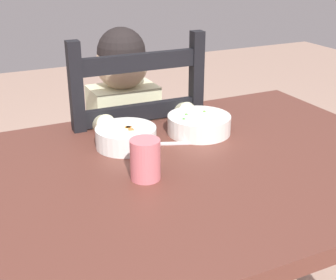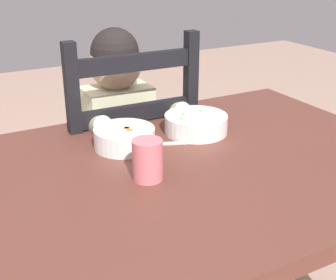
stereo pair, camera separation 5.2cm
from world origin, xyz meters
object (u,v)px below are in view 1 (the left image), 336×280
dining_table (161,206)px  dining_chair (128,173)px  bowl_of_carrots (126,136)px  child_figure (127,127)px  spoon (155,143)px  drinking_cup (145,159)px  bowl_of_peas (199,124)px

dining_table → dining_chair: dining_chair is taller
bowl_of_carrots → dining_chair: bearing=69.8°
child_figure → spoon: (-0.04, -0.32, 0.07)m
child_figure → drinking_cup: child_figure is taller
bowl_of_peas → drinking_cup: bearing=-142.0°
child_figure → bowl_of_peas: size_ratio=5.38×
bowl_of_carrots → drinking_cup: size_ratio=1.69×
bowl_of_peas → spoon: size_ratio=1.34×
child_figure → dining_chair: bearing=102.0°
dining_table → child_figure: child_figure is taller
spoon → dining_table: bearing=-108.4°
dining_table → child_figure: bearing=79.4°
dining_chair → drinking_cup: dining_chair is taller
bowl_of_peas → bowl_of_carrots: size_ratio=1.11×
bowl_of_carrots → spoon: bowl_of_carrots is taller
spoon → dining_chair: bearing=83.4°
dining_table → child_figure: 0.47m
bowl_of_carrots → dining_table: bearing=-81.7°
dining_table → spoon: spoon is taller
bowl_of_peas → drinking_cup: 0.32m
bowl_of_peas → bowl_of_carrots: same height
dining_table → bowl_of_carrots: bearing=98.3°
dining_table → dining_chair: bearing=79.6°
dining_chair → drinking_cup: size_ratio=10.09×
dining_chair → drinking_cup: (-0.14, -0.49, 0.29)m
dining_table → dining_chair: 0.49m
dining_chair → spoon: bearing=-96.6°
dining_chair → spoon: 0.41m
dining_table → spoon: bearing=71.6°
dining_table → bowl_of_peas: 0.29m
dining_table → drinking_cup: drinking_cup is taller
dining_chair → dining_table: bearing=-100.4°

